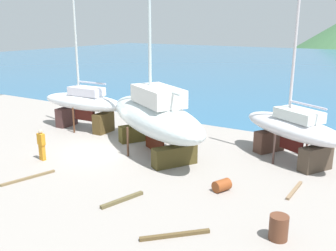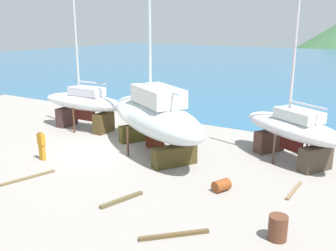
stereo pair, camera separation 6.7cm
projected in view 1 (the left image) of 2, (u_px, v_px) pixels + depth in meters
ground_plane at (79, 160)px, 20.38m from camera, size 41.46×41.46×0.00m
sea_water at (306, 65)px, 68.38m from camera, size 152.80×95.65×0.01m
sailboat_large_starboard at (155, 116)px, 21.18m from camera, size 9.91×7.64×14.44m
sailboat_small_center at (84, 103)px, 25.98m from camera, size 6.91×2.24×10.54m
sailboat_far_slipway at (293, 129)px, 19.97m from camera, size 6.89×5.33×10.81m
worker at (42, 144)px, 20.20m from camera, size 0.47×0.30×1.73m
barrel_rust_far at (222, 185)px, 16.60m from camera, size 0.79×0.91×0.53m
barrel_ochre at (279, 228)px, 12.82m from camera, size 0.76×0.76×0.89m
timber_short_cross at (175, 235)px, 13.06m from camera, size 1.92×1.87×0.13m
timber_long_fore at (29, 178)px, 17.93m from camera, size 0.87×2.58×0.11m
timber_long_aft at (294, 190)px, 16.60m from camera, size 0.24×2.09×0.10m
timber_short_skew at (122, 200)px, 15.66m from camera, size 0.78×2.05×0.14m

